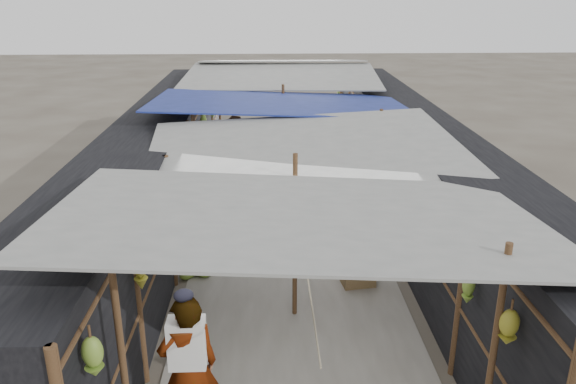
{
  "coord_description": "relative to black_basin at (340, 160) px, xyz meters",
  "views": [
    {
      "loc": [
        -0.38,
        -4.54,
        4.77
      ],
      "look_at": [
        -0.02,
        5.13,
        1.25
      ],
      "focal_mm": 35.0,
      "sensor_mm": 36.0,
      "label": 1
    }
  ],
  "objects": [
    {
      "name": "aisle_slab",
      "position": [
        -1.7,
        -4.52,
        -0.07
      ],
      "size": [
        3.6,
        16.0,
        0.02
      ],
      "primitive_type": "cube",
      "color": "#9E998E",
      "rests_on": "ground"
    },
    {
      "name": "stall_left",
      "position": [
        -4.4,
        -4.52,
        1.07
      ],
      "size": [
        1.4,
        15.0,
        2.3
      ],
      "primitive_type": "cube",
      "color": "black",
      "rests_on": "ground"
    },
    {
      "name": "stall_right",
      "position": [
        1.0,
        -4.52,
        1.07
      ],
      "size": [
        1.4,
        15.0,
        2.3
      ],
      "primitive_type": "cube",
      "color": "black",
      "rests_on": "ground"
    },
    {
      "name": "crate_mid",
      "position": [
        -0.58,
        -7.12,
        0.08
      ],
      "size": [
        0.6,
        0.51,
        0.32
      ],
      "primitive_type": "cube",
      "rotation": [
        0.0,
        0.0,
        0.15
      ],
      "color": "olive",
      "rests_on": "ground"
    },
    {
      "name": "crate_back",
      "position": [
        -2.74,
        -1.07,
        0.04
      ],
      "size": [
        0.43,
        0.36,
        0.26
      ],
      "primitive_type": "cube",
      "rotation": [
        0.0,
        0.0,
        0.08
      ],
      "color": "olive",
      "rests_on": "ground"
    },
    {
      "name": "black_basin",
      "position": [
        0.0,
        0.0,
        0.0
      ],
      "size": [
        0.56,
        0.56,
        0.17
      ],
      "primitive_type": "cylinder",
      "color": "black",
      "rests_on": "ground"
    },
    {
      "name": "vendor_elderly",
      "position": [
        -2.97,
        -10.45,
        0.81
      ],
      "size": [
        0.75,
        0.61,
        1.78
      ],
      "primitive_type": "imported",
      "rotation": [
        0.0,
        0.0,
        3.46
      ],
      "color": "white",
      "rests_on": "ground"
    },
    {
      "name": "shopper_blue",
      "position": [
        -2.85,
        -1.83,
        0.81
      ],
      "size": [
        1.0,
        0.86,
        1.79
      ],
      "primitive_type": "imported",
      "rotation": [
        0.0,
        0.0,
        -0.24
      ],
      "color": "#1F379C",
      "rests_on": "ground"
    },
    {
      "name": "vendor_seated",
      "position": [
        -0.06,
        -4.61,
        0.39
      ],
      "size": [
        0.37,
        0.63,
        0.95
      ],
      "primitive_type": "imported",
      "rotation": [
        0.0,
        0.0,
        -1.6
      ],
      "color": "#514C46",
      "rests_on": "ground"
    },
    {
      "name": "market_canopy",
      "position": [
        -1.67,
        -4.21,
        2.33
      ],
      "size": [
        5.62,
        15.2,
        2.77
      ],
      "color": "brown",
      "rests_on": "ground"
    },
    {
      "name": "hanging_bananas",
      "position": [
        -1.85,
        -4.25,
        1.6
      ],
      "size": [
        3.95,
        13.75,
        0.75
      ],
      "color": "olive",
      "rests_on": "ground"
    },
    {
      "name": "floor_bananas",
      "position": [
        -1.33,
        -3.19,
        0.07
      ],
      "size": [
        3.98,
        7.27,
        0.35
      ],
      "color": "olive",
      "rests_on": "ground"
    }
  ]
}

